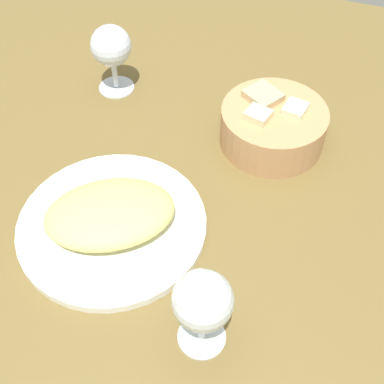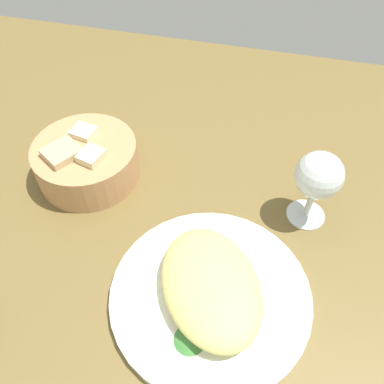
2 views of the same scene
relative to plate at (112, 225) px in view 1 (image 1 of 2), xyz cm
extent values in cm
cube|color=brown|center=(-2.98, 6.39, -1.70)|extent=(140.00, 140.00, 2.00)
cylinder|color=white|center=(0.00, 0.00, 0.00)|extent=(27.86, 27.86, 1.40)
ellipsoid|color=#DBD071|center=(0.00, 0.00, 2.82)|extent=(22.76, 20.71, 4.24)
cone|color=#3F813A|center=(-7.01, 1.18, 1.33)|extent=(4.18, 4.18, 1.26)
cylinder|color=tan|center=(17.81, 25.73, 2.68)|extent=(17.51, 17.51, 6.76)
cube|color=beige|center=(20.79, 26.86, 5.16)|extent=(4.07, 4.37, 3.81)
cube|color=tan|center=(15.13, 28.05, 4.65)|extent=(7.21, 7.04, 5.44)
cube|color=beige|center=(15.53, 23.17, 5.48)|extent=(4.58, 4.31, 3.82)
cylinder|color=silver|center=(17.92, -11.95, -0.40)|extent=(6.18, 6.18, 0.60)
cylinder|color=silver|center=(17.92, -11.95, 2.60)|extent=(1.00, 1.00, 5.41)
sphere|color=silver|center=(17.92, -11.95, 8.92)|extent=(7.23, 7.23, 7.23)
cylinder|color=silver|center=(-13.14, 30.27, -0.40)|extent=(6.64, 6.64, 0.60)
cylinder|color=silver|center=(-13.14, 30.27, 2.42)|extent=(1.00, 1.00, 5.03)
sphere|color=silver|center=(-13.14, 30.27, 8.60)|extent=(7.34, 7.34, 7.34)
camera|label=1|loc=(26.01, -39.05, 61.35)|focal=48.35mm
camera|label=2|loc=(-25.51, -3.78, 52.20)|focal=37.96mm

